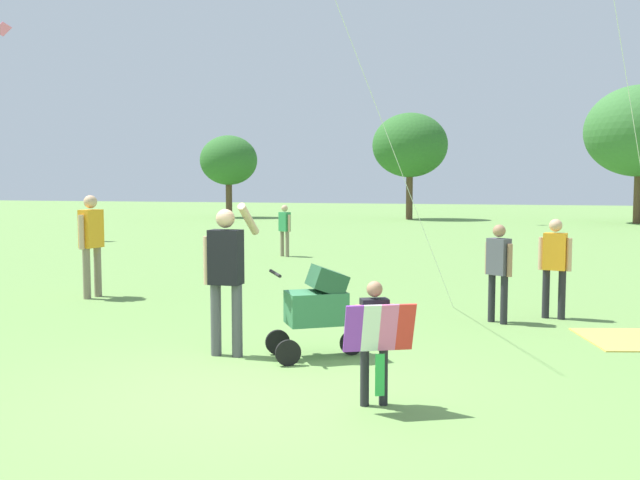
% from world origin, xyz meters
% --- Properties ---
extents(ground_plane, '(120.00, 120.00, 0.00)m').
position_xyz_m(ground_plane, '(0.00, 0.00, 0.00)').
color(ground_plane, '#668E47').
extents(treeline_distant, '(33.65, 5.87, 6.63)m').
position_xyz_m(treeline_distant, '(5.94, 31.10, 3.97)').
color(treeline_distant, brown).
rests_on(treeline_distant, ground).
extents(child_with_butterfly_kite, '(0.61, 0.48, 1.09)m').
position_xyz_m(child_with_butterfly_kite, '(1.11, -0.11, 0.65)').
color(child_with_butterfly_kite, '#232328').
rests_on(child_with_butterfly_kite, ground).
extents(person_adult_flyer, '(0.53, 0.51, 1.73)m').
position_xyz_m(person_adult_flyer, '(-0.86, 1.15, 1.00)').
color(person_adult_flyer, '#4C4C51').
rests_on(person_adult_flyer, ground).
extents(stroller, '(1.07, 0.87, 1.03)m').
position_xyz_m(stroller, '(0.14, 1.37, 0.61)').
color(stroller, black).
rests_on(stroller, ground).
extents(person_sitting_far, '(0.27, 0.56, 1.74)m').
position_xyz_m(person_sitting_far, '(-4.70, 4.15, 1.02)').
color(person_sitting_far, '#7F705B').
rests_on(person_sitting_far, ground).
extents(person_couple_left, '(0.37, 0.32, 1.37)m').
position_xyz_m(person_couple_left, '(1.98, 3.93, 0.81)').
color(person_couple_left, '#232328').
rests_on(person_couple_left, ground).
extents(person_kid_running, '(0.45, 0.25, 1.43)m').
position_xyz_m(person_kid_running, '(2.73, 4.47, 0.84)').
color(person_kid_running, '#232328').
rests_on(person_kid_running, ground).
extents(person_back_turned, '(0.39, 0.31, 1.37)m').
position_xyz_m(person_back_turned, '(-3.82, 11.36, 0.81)').
color(person_back_turned, '#7F705B').
rests_on(person_back_turned, ground).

